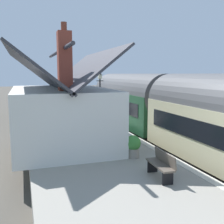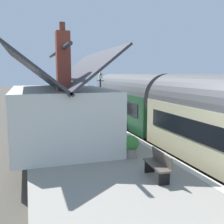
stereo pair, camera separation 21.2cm
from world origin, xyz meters
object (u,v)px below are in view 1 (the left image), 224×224
train (167,111)px  planter_corner_building (133,146)px  lamp_post_platform (100,87)px  planter_edge_far (77,107)px  station_sign_board (74,96)px  bench_platform_end (76,110)px  planter_bench_right (60,105)px  station_building (60,113)px  planter_under_sign (112,129)px  bench_near_building (162,164)px  planter_edge_near (86,108)px

train → planter_corner_building: size_ratio=22.57×
planter_corner_building → lamp_post_platform: bearing=-6.9°
planter_edge_far → station_sign_board: station_sign_board is taller
bench_platform_end → lamp_post_platform: lamp_post_platform is taller
planter_corner_building → planter_bench_right: size_ratio=0.97×
station_building → planter_bench_right: (11.89, -1.60, -0.99)m
planter_under_sign → station_building: bearing=101.3°
lamp_post_platform → planter_edge_far: bearing=4.4°
station_building → bench_near_building: size_ratio=5.40×
bench_near_building → planter_edge_far: 16.69m
bench_near_building → lamp_post_platform: (10.65, -0.98, 1.97)m
lamp_post_platform → bench_platform_end: bearing=18.8°
train → planter_edge_far: bearing=15.3°
bench_near_building → lamp_post_platform: bearing=-5.3°
bench_platform_end → planter_edge_far: bearing=-13.7°
planter_corner_building → planter_under_sign: (3.99, -0.45, -0.13)m
planter_corner_building → planter_bench_right: bearing=3.2°
station_sign_board → bench_near_building: bearing=177.8°
station_building → planter_edge_far: bearing=-15.3°
bench_near_building → planter_bench_right: size_ratio=1.50×
station_building → planter_edge_far: 11.41m
bench_near_building → planter_edge_near: bearing=-3.8°
planter_under_sign → lamp_post_platform: (4.35, -0.56, 2.09)m
planter_edge_near → lamp_post_platform: (-4.70, 0.04, 2.00)m
planter_bench_right → planter_edge_far: (-0.93, -1.39, -0.12)m
station_sign_board → planter_edge_near: bearing=-176.3°
bench_near_building → station_sign_board: 19.58m
planter_bench_right → station_sign_board: bearing=-40.0°
bench_near_building → planter_edge_near: 15.38m
bench_platform_end → train: bearing=-156.0°
station_building → planter_edge_near: station_building is taller
lamp_post_platform → station_sign_board: (8.90, 0.23, -1.26)m
bench_platform_end → lamp_post_platform: (-3.31, -1.13, 1.97)m
bench_platform_end → lamp_post_platform: 4.02m
bench_platform_end → planter_under_sign: 7.68m
bench_near_building → bench_platform_end: bearing=0.6°
planter_edge_near → station_sign_board: 4.28m
bench_platform_end → planter_corner_building: (-11.65, -0.12, 0.01)m
station_building → planter_edge_far: (10.96, -2.99, -1.11)m
planter_corner_building → planter_edge_far: planter_corner_building is taller
bench_platform_end → planter_corner_building: bearing=-179.4°
bench_platform_end → station_sign_board: bearing=-9.1°
planter_bench_right → planter_edge_far: size_ratio=1.29×
planter_edge_near → station_sign_board: size_ratio=0.54×
bench_platform_end → planter_corner_building: planter_corner_building is taller
planter_bench_right → lamp_post_platform: (-6.96, -1.86, 1.95)m
planter_bench_right → station_building: bearing=172.4°
planter_under_sign → bench_near_building: bearing=176.1°
planter_bench_right → bench_platform_end: bearing=-168.7°
train → station_sign_board: (13.79, 2.75, -0.11)m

